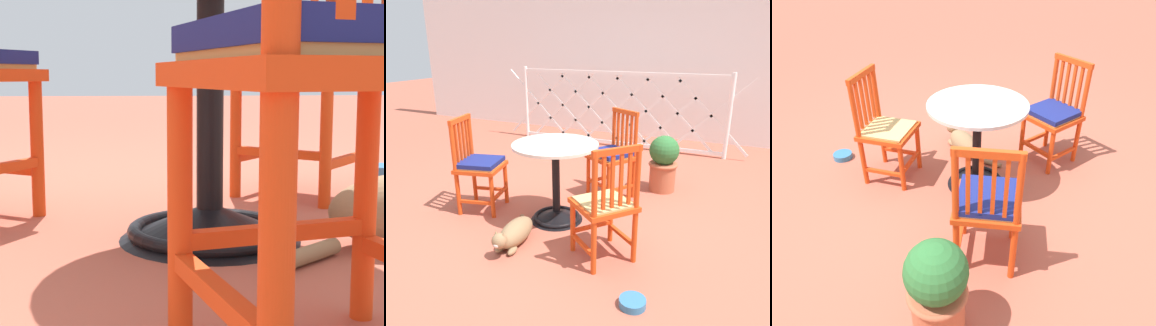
{
  "view_description": "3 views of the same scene",
  "coord_description": "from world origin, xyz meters",
  "views": [
    {
      "loc": [
        -1.75,
        0.19,
        0.43
      ],
      "look_at": [
        -0.01,
        0.03,
        0.19
      ],
      "focal_mm": 58.29,
      "sensor_mm": 36.0,
      "label": 1
    },
    {
      "loc": [
        1.27,
        -2.7,
        1.56
      ],
      "look_at": [
        0.03,
        0.09,
        0.55
      ],
      "focal_mm": 33.92,
      "sensor_mm": 36.0,
      "label": 2
    },
    {
      "loc": [
        0.94,
        2.21,
        1.85
      ],
      "look_at": [
        0.01,
        0.11,
        0.32
      ],
      "focal_mm": 34.02,
      "sensor_mm": 36.0,
      "label": 3
    }
  ],
  "objects": [
    {
      "name": "orange_chair_by_planter",
      "position": [
        -0.93,
        -0.09,
        0.45
      ],
      "size": [
        0.48,
        0.48,
        0.91
      ],
      "color": "#D64214",
      "rests_on": "ground_plane"
    },
    {
      "name": "orange_chair_facing_out",
      "position": [
        0.47,
        -0.42,
        0.43
      ],
      "size": [
        0.56,
        0.56,
        0.91
      ],
      "color": "#D64214",
      "rests_on": "ground_plane"
    },
    {
      "name": "pet_water_bowl",
      "position": [
        0.82,
        -0.85,
        0.03
      ],
      "size": [
        0.17,
        0.17,
        0.05
      ],
      "primitive_type": "cylinder",
      "color": "teal",
      "rests_on": "ground_plane"
    },
    {
      "name": "cafe_table",
      "position": [
        -0.15,
        -0.0,
        0.28
      ],
      "size": [
        0.76,
        0.76,
        0.73
      ],
      "color": "black",
      "rests_on": "ground_plane"
    },
    {
      "name": "ground_plane",
      "position": [
        0.0,
        0.0,
        0.0
      ],
      "size": [
        24.0,
        24.0,
        0.0
      ],
      "primitive_type": "plane",
      "color": "#AD5642"
    }
  ]
}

